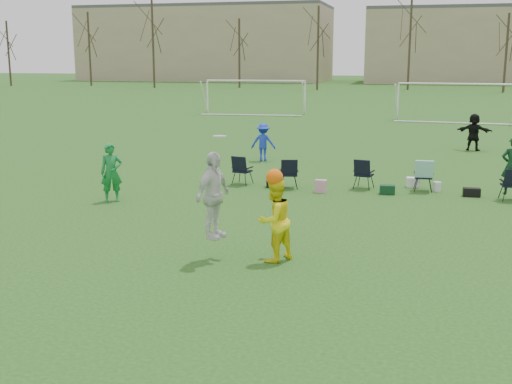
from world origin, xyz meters
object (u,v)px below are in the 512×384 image
(fielder_green_near, at_px, (111,173))
(fielder_blue, at_px, (263,142))
(center_contest, at_px, (246,208))
(goal_mid, at_px, (455,91))
(goal_left, at_px, (256,87))
(fielder_black, at_px, (474,132))

(fielder_green_near, distance_m, fielder_blue, 8.66)
(center_contest, xyz_separation_m, goal_mid, (5.39, 31.83, 0.80))
(fielder_green_near, xyz_separation_m, center_contest, (5.28, -4.36, 0.27))
(fielder_blue, distance_m, goal_left, 22.00)
(fielder_green_near, distance_m, goal_left, 29.68)
(center_contest, height_order, goal_mid, center_contest)
(fielder_blue, xyz_separation_m, goal_left, (-5.83, 21.18, 1.16))
(goal_left, bearing_deg, fielder_black, -53.18)
(center_contest, bearing_deg, fielder_green_near, 140.46)
(fielder_green_near, height_order, goal_mid, goal_mid)
(center_contest, bearing_deg, goal_left, 104.29)
(fielder_black, distance_m, center_contest, 18.75)
(center_contest, height_order, goal_left, center_contest)
(fielder_blue, relative_size, goal_left, 0.21)
(fielder_green_near, bearing_deg, goal_mid, 39.32)
(fielder_black, height_order, center_contest, center_contest)
(goal_mid, bearing_deg, fielder_blue, -109.06)
(center_contest, bearing_deg, fielder_blue, 102.40)
(fielder_blue, xyz_separation_m, goal_mid, (8.17, 19.18, 1.16))
(fielder_green_near, distance_m, goal_mid, 29.49)
(fielder_blue, height_order, goal_left, goal_left)
(fielder_green_near, relative_size, fielder_black, 1.02)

